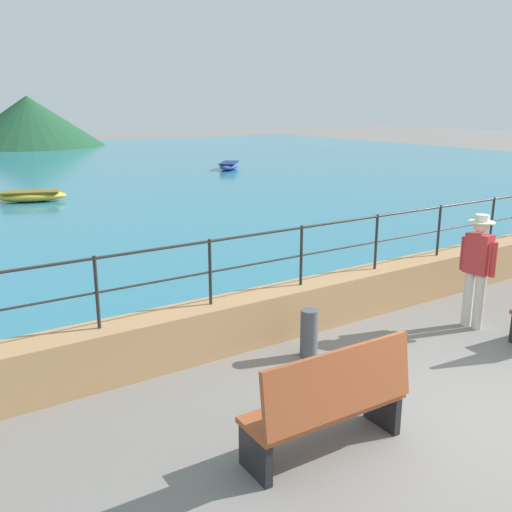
{
  "coord_description": "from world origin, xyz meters",
  "views": [
    {
      "loc": [
        -5.03,
        -3.17,
        3.32
      ],
      "look_at": [
        -0.47,
        3.7,
        1.1
      ],
      "focal_mm": 39.95,
      "sensor_mm": 36.0,
      "label": 1
    }
  ],
  "objects_px": {
    "person_walking": "(477,265)",
    "boat_1": "(31,196)",
    "bench_main": "(331,402)",
    "boat_0": "(229,165)",
    "bollard": "(309,333)"
  },
  "relations": [
    {
      "from": "bollard",
      "to": "boat_1",
      "type": "bearing_deg",
      "value": 90.96
    },
    {
      "from": "boat_0",
      "to": "bench_main",
      "type": "bearing_deg",
      "value": -118.69
    },
    {
      "from": "boat_0",
      "to": "bollard",
      "type": "bearing_deg",
      "value": -118.2
    },
    {
      "from": "person_walking",
      "to": "boat_1",
      "type": "bearing_deg",
      "value": 101.0
    },
    {
      "from": "bollard",
      "to": "boat_0",
      "type": "bearing_deg",
      "value": 61.8
    },
    {
      "from": "bench_main",
      "to": "boat_1",
      "type": "distance_m",
      "value": 16.68
    },
    {
      "from": "bench_main",
      "to": "bollard",
      "type": "relative_size",
      "value": 2.59
    },
    {
      "from": "person_walking",
      "to": "boat_0",
      "type": "distance_m",
      "value": 21.45
    },
    {
      "from": "bench_main",
      "to": "person_walking",
      "type": "relative_size",
      "value": 0.98
    },
    {
      "from": "person_walking",
      "to": "boat_1",
      "type": "distance_m",
      "value": 15.66
    },
    {
      "from": "bench_main",
      "to": "boat_1",
      "type": "bearing_deg",
      "value": 86.63
    },
    {
      "from": "boat_1",
      "to": "boat_0",
      "type": "bearing_deg",
      "value": 23.51
    },
    {
      "from": "bollard",
      "to": "boat_1",
      "type": "xyz_separation_m",
      "value": [
        -0.25,
        14.8,
        -0.08
      ]
    },
    {
      "from": "bench_main",
      "to": "boat_0",
      "type": "relative_size",
      "value": 0.73
    },
    {
      "from": "person_walking",
      "to": "bollard",
      "type": "xyz_separation_m",
      "value": [
        -2.74,
        0.56,
        -0.65
      ]
    }
  ]
}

